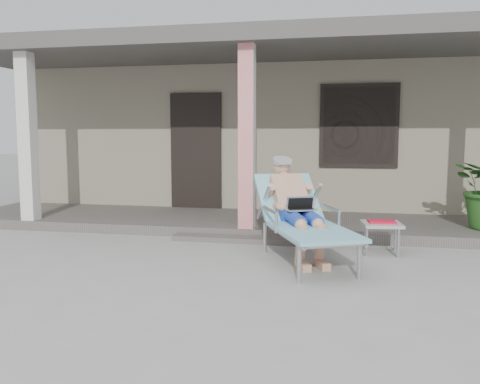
# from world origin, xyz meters

# --- Properties ---
(ground) EXTENTS (60.00, 60.00, 0.00)m
(ground) POSITION_xyz_m (0.00, 0.00, 0.00)
(ground) COLOR #9E9E99
(ground) RESTS_ON ground
(house) EXTENTS (10.40, 5.40, 3.30)m
(house) POSITION_xyz_m (0.00, 6.50, 1.67)
(house) COLOR gray
(house) RESTS_ON ground
(porch_deck) EXTENTS (10.00, 2.00, 0.15)m
(porch_deck) POSITION_xyz_m (0.00, 3.00, 0.07)
(porch_deck) COLOR #605B56
(porch_deck) RESTS_ON ground
(porch_overhang) EXTENTS (10.00, 2.30, 2.85)m
(porch_overhang) POSITION_xyz_m (0.00, 2.95, 2.79)
(porch_overhang) COLOR silver
(porch_overhang) RESTS_ON porch_deck
(porch_step) EXTENTS (2.00, 0.30, 0.07)m
(porch_step) POSITION_xyz_m (0.00, 1.85, 0.04)
(porch_step) COLOR #605B56
(porch_step) RESTS_ON ground
(lounger) EXTENTS (1.47, 2.08, 1.31)m
(lounger) POSITION_xyz_m (0.85, 1.07, 0.81)
(lounger) COLOR #B7B7BC
(lounger) RESTS_ON ground
(side_table) EXTENTS (0.53, 0.53, 0.42)m
(side_table) POSITION_xyz_m (1.85, 1.52, 0.36)
(side_table) COLOR #A3A39E
(side_table) RESTS_ON ground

